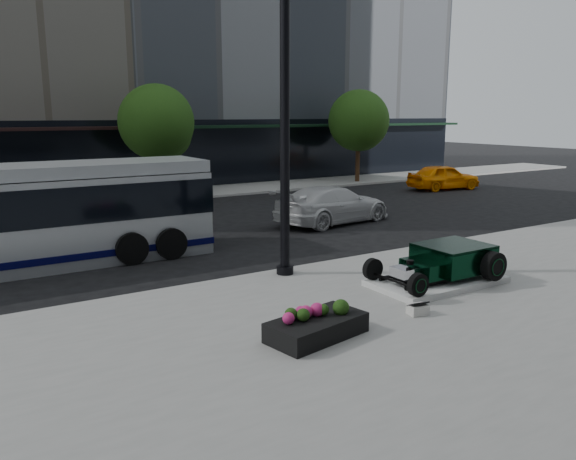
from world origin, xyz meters
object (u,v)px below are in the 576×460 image
lamppost (285,129)px  flower_planter (317,326)px  hot_rod (447,260)px  white_sedan (333,205)px  yellow_taxi (444,177)px

lamppost → flower_planter: 5.69m
hot_rod → flower_planter: (-4.87, -1.22, -0.35)m
hot_rod → white_sedan: 8.81m
hot_rod → lamppost: bearing=137.6°
flower_planter → white_sedan: size_ratio=0.40×
white_sedan → hot_rod: bearing=154.1°
lamppost → flower_planter: (-1.78, -4.04, -3.59)m
hot_rod → yellow_taxi: yellow_taxi is taller
white_sedan → yellow_taxi: 12.54m
flower_planter → white_sedan: 12.21m
lamppost → white_sedan: (5.72, 5.59, -3.19)m
hot_rod → flower_planter: size_ratio=1.54×
flower_planter → lamppost: bearing=66.2°
lamppost → flower_planter: size_ratio=3.96×
flower_planter → hot_rod: bearing=14.0°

